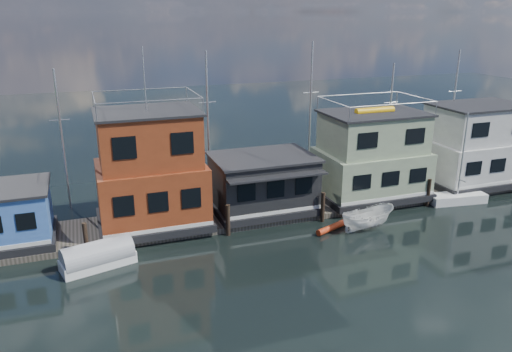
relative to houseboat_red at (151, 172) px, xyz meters
name	(u,v)px	position (x,y,z in m)	size (l,w,h in m)	color
ground	(349,294)	(8.50, -12.00, -4.10)	(160.00, 160.00, 0.00)	black
dock	(269,210)	(8.50, 0.00, -3.90)	(48.00, 5.00, 0.40)	#595147
houseboat_red	(151,172)	(0.00, 0.00, 0.00)	(7.40, 5.90, 11.86)	black
houseboat_dark	(263,183)	(8.00, -0.02, -1.69)	(7.40, 6.10, 4.06)	black
houseboat_green	(371,157)	(17.00, 0.00, -0.55)	(8.40, 5.90, 7.03)	black
houseboat_white	(474,146)	(27.00, 0.00, -0.57)	(8.40, 5.90, 6.66)	black
pilings	(279,213)	(8.17, -2.80, -3.00)	(42.28, 0.28, 2.20)	#2D2116
background_masts	(297,120)	(13.26, 6.00, 1.45)	(36.40, 0.16, 12.00)	silver
tarp_runabout	(98,257)	(-3.93, -4.42, -3.47)	(4.47, 2.68, 1.70)	white
red_kayak	(333,227)	(11.51, -4.37, -3.89)	(0.44, 0.44, 2.98)	#B93213
dinghy_white	(360,215)	(14.06, -3.68, -3.60)	(1.64, 1.90, 1.00)	silver
day_sailer	(457,197)	(23.18, -2.93, -3.68)	(4.67, 2.05, 7.13)	white
motorboat	(367,219)	(13.80, -5.03, -3.31)	(1.54, 4.10, 1.58)	white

